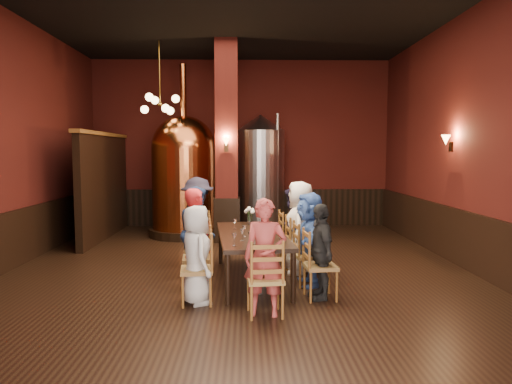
{
  "coord_description": "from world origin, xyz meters",
  "views": [
    {
      "loc": [
        0.13,
        -7.53,
        2.03
      ],
      "look_at": [
        0.3,
        0.2,
        1.35
      ],
      "focal_mm": 32.0,
      "sensor_mm": 36.0,
      "label": 1
    }
  ],
  "objects_px": {
    "person_1": "(197,239)",
    "person_2": "(197,232)",
    "dining_table": "(251,237)",
    "steel_vessel": "(261,173)",
    "rose_vase": "(250,213)",
    "copper_kettle": "(184,174)",
    "person_0": "(196,255)"
  },
  "relations": [
    {
      "from": "person_1",
      "to": "person_2",
      "type": "bearing_deg",
      "value": -1.02
    },
    {
      "from": "dining_table",
      "to": "person_2",
      "type": "xyz_separation_m",
      "value": [
        -0.88,
        0.25,
        0.05
      ]
    },
    {
      "from": "person_2",
      "to": "steel_vessel",
      "type": "bearing_deg",
      "value": -25.7
    },
    {
      "from": "person_2",
      "to": "rose_vase",
      "type": "relative_size",
      "value": 4.65
    },
    {
      "from": "person_1",
      "to": "rose_vase",
      "type": "xyz_separation_m",
      "value": [
        0.8,
        1.31,
        0.21
      ]
    },
    {
      "from": "steel_vessel",
      "to": "rose_vase",
      "type": "height_order",
      "value": "steel_vessel"
    },
    {
      "from": "dining_table",
      "to": "steel_vessel",
      "type": "distance_m",
      "value": 4.82
    },
    {
      "from": "dining_table",
      "to": "copper_kettle",
      "type": "height_order",
      "value": "copper_kettle"
    },
    {
      "from": "person_0",
      "to": "person_2",
      "type": "xyz_separation_m",
      "value": [
        -0.13,
        1.32,
        0.08
      ]
    },
    {
      "from": "person_1",
      "to": "steel_vessel",
      "type": "distance_m",
      "value": 5.33
    },
    {
      "from": "dining_table",
      "to": "rose_vase",
      "type": "xyz_separation_m",
      "value": [
        -0.02,
        0.9,
        0.27
      ]
    },
    {
      "from": "person_0",
      "to": "rose_vase",
      "type": "distance_m",
      "value": 2.13
    },
    {
      "from": "person_0",
      "to": "steel_vessel",
      "type": "bearing_deg",
      "value": -31.38
    },
    {
      "from": "dining_table",
      "to": "steel_vessel",
      "type": "relative_size",
      "value": 0.83
    },
    {
      "from": "person_1",
      "to": "copper_kettle",
      "type": "relative_size",
      "value": 0.37
    },
    {
      "from": "copper_kettle",
      "to": "rose_vase",
      "type": "relative_size",
      "value": 12.9
    },
    {
      "from": "person_0",
      "to": "person_2",
      "type": "height_order",
      "value": "person_2"
    },
    {
      "from": "dining_table",
      "to": "copper_kettle",
      "type": "distance_m",
      "value": 4.32
    },
    {
      "from": "person_1",
      "to": "steel_vessel",
      "type": "bearing_deg",
      "value": -18.71
    },
    {
      "from": "dining_table",
      "to": "person_1",
      "type": "xyz_separation_m",
      "value": [
        -0.81,
        -0.41,
        0.06
      ]
    },
    {
      "from": "steel_vessel",
      "to": "rose_vase",
      "type": "xyz_separation_m",
      "value": [
        -0.31,
        -3.84,
        -0.53
      ]
    },
    {
      "from": "dining_table",
      "to": "rose_vase",
      "type": "height_order",
      "value": "rose_vase"
    },
    {
      "from": "steel_vessel",
      "to": "rose_vase",
      "type": "relative_size",
      "value": 9.4
    },
    {
      "from": "copper_kettle",
      "to": "rose_vase",
      "type": "height_order",
      "value": "copper_kettle"
    },
    {
      "from": "person_2",
      "to": "rose_vase",
      "type": "distance_m",
      "value": 1.1
    },
    {
      "from": "person_2",
      "to": "copper_kettle",
      "type": "height_order",
      "value": "copper_kettle"
    },
    {
      "from": "copper_kettle",
      "to": "steel_vessel",
      "type": "bearing_deg",
      "value": 23.34
    },
    {
      "from": "person_0",
      "to": "copper_kettle",
      "type": "xyz_separation_m",
      "value": [
        -0.82,
        5.02,
        0.83
      ]
    },
    {
      "from": "person_2",
      "to": "dining_table",
      "type": "bearing_deg",
      "value": -116.75
    },
    {
      "from": "person_2",
      "to": "steel_vessel",
      "type": "height_order",
      "value": "steel_vessel"
    },
    {
      "from": "steel_vessel",
      "to": "person_2",
      "type": "bearing_deg",
      "value": -104.61
    },
    {
      "from": "dining_table",
      "to": "person_2",
      "type": "height_order",
      "value": "person_2"
    }
  ]
}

